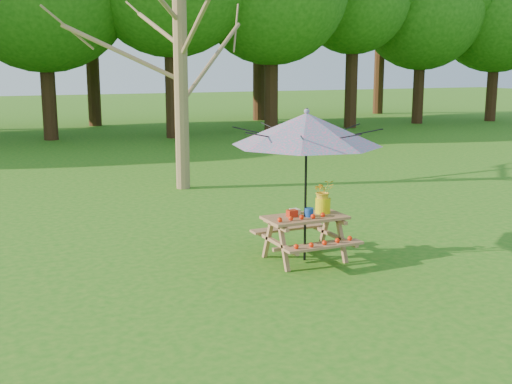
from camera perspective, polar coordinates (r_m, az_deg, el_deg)
name	(u,v)px	position (r m, az deg, el deg)	size (l,w,h in m)	color
picnic_table	(305,239)	(9.54, 4.37, -4.17)	(1.20, 1.32, 0.67)	#956743
patio_umbrella	(307,129)	(9.24, 4.51, 5.58)	(2.59, 2.59, 2.25)	black
produce_bins	(300,212)	(9.46, 3.94, -1.82)	(0.36, 0.39, 0.13)	red
tomatoes_row	(302,218)	(9.22, 4.13, -2.28)	(0.77, 0.13, 0.07)	red
flower_bucket	(323,195)	(9.63, 5.98, -0.29)	(0.33, 0.30, 0.51)	yellow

